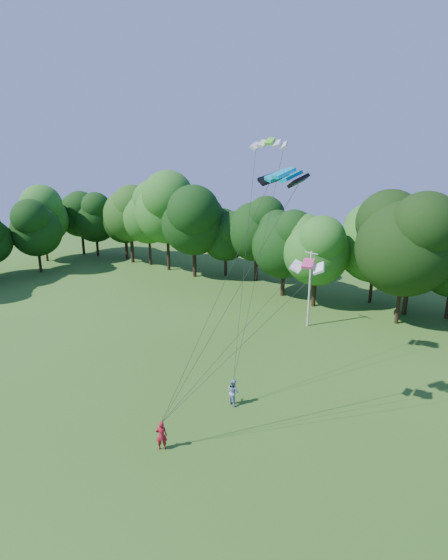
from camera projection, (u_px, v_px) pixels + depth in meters
The scene contains 9 objects.
ground at pixel (94, 510), 20.87m from camera, with size 160.00×160.00×0.00m, color #2C5316.
utility_pole at pixel (309, 288), 42.23m from camera, with size 1.47×0.53×7.57m.
kite_flyer_left at pixel (161, 435), 24.94m from camera, with size 0.66×0.43×1.80m, color #A81524.
kite_flyer_right at pixel (233, 392), 29.46m from camera, with size 0.91×0.71×1.86m, color #8EA0C6.
kite_teal at pixel (284, 173), 22.29m from camera, with size 3.02×2.22×0.55m.
kite_green at pixel (270, 141), 29.02m from camera, with size 2.57×1.54×0.52m.
kite_pink at pixel (308, 263), 24.88m from camera, with size 2.02×1.25×0.46m.
tree_back_west at pixel (130, 211), 66.58m from camera, with size 8.89×8.89×12.93m.
tree_back_center at pixel (407, 232), 41.37m from camera, with size 10.24×10.24×14.89m.
Camera 1 is at (14.45, -10.93, 16.35)m, focal length 28.00 mm.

